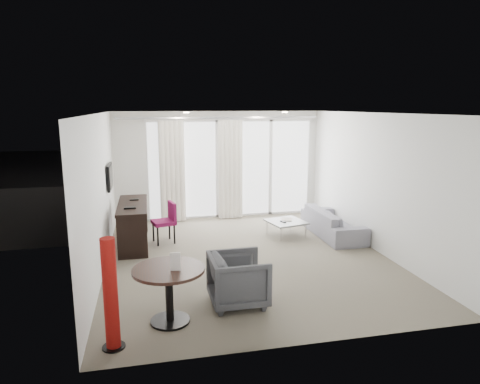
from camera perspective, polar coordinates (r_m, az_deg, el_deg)
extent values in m
cube|color=#675F4F|center=(7.93, 0.94, -8.66)|extent=(5.00, 6.00, 0.00)
cube|color=white|center=(7.45, 1.00, 10.47)|extent=(5.00, 6.00, 0.00)
cube|color=silver|center=(7.43, -18.14, -0.20)|extent=(0.00, 6.00, 2.60)
cube|color=silver|center=(8.51, 17.59, 1.25)|extent=(0.00, 6.00, 2.60)
cube|color=silver|center=(4.80, 9.28, -5.99)|extent=(5.00, 0.00, 2.60)
cylinder|color=#FFE0B2|center=(8.89, -7.18, 10.47)|extent=(0.12, 0.12, 0.02)
cylinder|color=#FFE0B2|center=(9.32, 6.00, 10.54)|extent=(0.12, 0.12, 0.02)
cylinder|color=maroon|center=(5.12, -16.88, -12.92)|extent=(0.34, 0.34, 1.31)
imported|color=#3E3F43|center=(6.05, -0.22, -11.58)|extent=(0.80, 0.78, 0.72)
imported|color=slate|center=(9.36, 12.27, -3.98)|extent=(0.75, 1.91, 0.56)
cube|color=#4D4D50|center=(12.24, -2.54, -1.73)|extent=(5.60, 3.00, 0.12)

